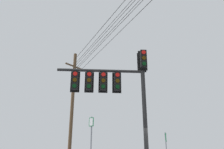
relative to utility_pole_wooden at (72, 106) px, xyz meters
The scene contains 3 objects.
signal_mast_assembly 10.84m from the utility_pole_wooden, 13.96° to the left, with size 0.97×4.41×6.31m.
utility_pole_wooden is the anchor object (origin of this frame).
route_sign_primary 10.13m from the utility_pole_wooden, ahead, with size 0.16×0.23×3.16m.
Camera 1 is at (9.69, -3.23, 1.51)m, focal length 34.61 mm.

